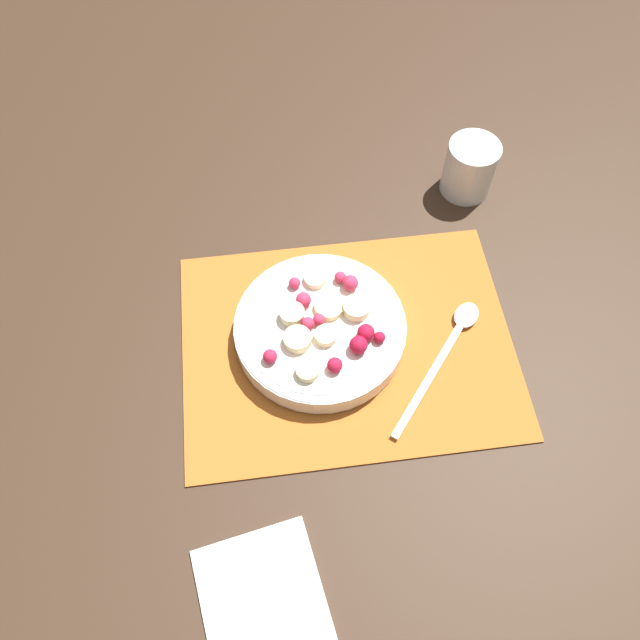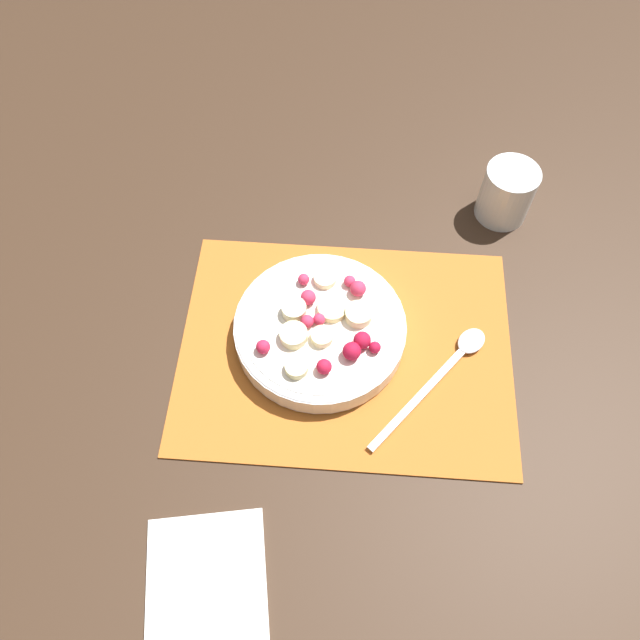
{
  "view_description": "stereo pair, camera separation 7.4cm",
  "coord_description": "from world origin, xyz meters",
  "views": [
    {
      "loc": [
        -0.08,
        -0.36,
        0.69
      ],
      "look_at": [
        -0.03,
        0.01,
        0.04
      ],
      "focal_mm": 35.0,
      "sensor_mm": 36.0,
      "label": 1
    },
    {
      "loc": [
        -0.01,
        -0.36,
        0.69
      ],
      "look_at": [
        -0.03,
        0.01,
        0.04
      ],
      "focal_mm": 35.0,
      "sensor_mm": 36.0,
      "label": 2
    }
  ],
  "objects": [
    {
      "name": "spoon",
      "position": [
        0.13,
        -0.02,
        0.01
      ],
      "size": [
        0.15,
        0.17,
        0.01
      ],
      "rotation": [
        0.0,
        0.0,
        7.17
      ],
      "color": "silver",
      "rests_on": "placemat"
    },
    {
      "name": "napkin",
      "position": [
        -0.13,
        -0.28,
        0.0
      ],
      "size": [
        0.14,
        0.16,
        0.01
      ],
      "color": "white",
      "rests_on": "ground_plane"
    },
    {
      "name": "fruit_bowl",
      "position": [
        -0.03,
        0.01,
        0.03
      ],
      "size": [
        0.21,
        0.21,
        0.05
      ],
      "color": "white",
      "rests_on": "placemat"
    },
    {
      "name": "placemat",
      "position": [
        0.0,
        0.0,
        0.0
      ],
      "size": [
        0.41,
        0.31,
        0.01
      ],
      "color": "#B26023",
      "rests_on": "ground_plane"
    },
    {
      "name": "drinking_glass",
      "position": [
        0.21,
        0.23,
        0.04
      ],
      "size": [
        0.07,
        0.07,
        0.08
      ],
      "color": "white",
      "rests_on": "ground_plane"
    },
    {
      "name": "ground_plane",
      "position": [
        0.0,
        0.0,
        0.0
      ],
      "size": [
        3.0,
        3.0,
        0.0
      ],
      "primitive_type": "plane",
      "color": "#382619"
    }
  ]
}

